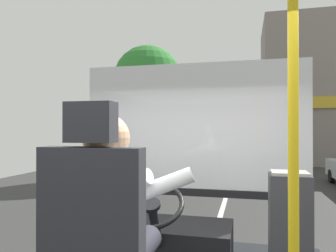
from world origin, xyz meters
name	(u,v)px	position (x,y,z in m)	size (l,w,h in m)	color
ground	(228,190)	(0.00, 8.80, -0.02)	(18.00, 44.00, 0.06)	#313131
bus_driver	(111,215)	(-0.07, -0.41, 1.57)	(0.79, 0.60, 0.81)	#282833
steering_console	(167,245)	(-0.07, 0.75, 1.01)	(1.10, 0.97, 0.80)	black
handrail_pole	(293,165)	(0.78, -0.50, 1.86)	(0.04, 0.04, 2.13)	gold
fare_box	(290,238)	(0.88, 0.44, 1.25)	(0.27, 0.25, 0.92)	#333338
windshield_panel	(192,144)	(0.00, 1.62, 1.84)	(2.50, 0.08, 1.48)	silver
street_tree	(148,80)	(-3.36, 10.68, 3.98)	(2.78, 2.78, 5.40)	#4C3828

